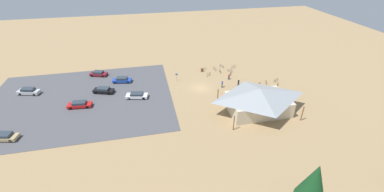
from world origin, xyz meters
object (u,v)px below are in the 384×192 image
car_white_second_row (137,95)px  visitor_by_pavilion (222,84)px  car_red_back_corner (80,104)px  lot_sign (177,76)px  bicycle_yellow_edge_south (233,67)px  bicycle_orange_lone_east (266,82)px  bicycle_black_edge_north (231,74)px  bicycle_teal_yard_center (276,80)px  car_silver_by_curb (29,91)px  car_black_inner_stall (104,90)px  trash_bin (202,70)px  bicycle_green_yard_left (220,71)px  car_blue_aisle_side (122,80)px  car_maroon_mid_lot (98,73)px  pine_far_east (314,182)px  bicycle_white_by_bin (204,69)px  bicycle_red_mid_cluster (215,69)px  bicycle_purple_trailside (230,71)px  bicycle_blue_near_porch (222,66)px  bicycle_black_yard_front (260,85)px  visitor_crossing_yard (239,83)px  car_tan_end_stall (4,136)px  bike_pavilion (259,99)px  bicycle_silver_near_sign (209,74)px  visitor_near_lot (229,76)px

car_white_second_row → visitor_by_pavilion: visitor_by_pavilion is taller
car_red_back_corner → lot_sign: bearing=-161.2°
bicycle_yellow_edge_south → bicycle_orange_lone_east: 11.14m
bicycle_black_edge_north → bicycle_teal_yard_center: bearing=148.7°
car_silver_by_curb → visitor_by_pavilion: (-43.79, 6.09, 0.15)m
car_black_inner_stall → bicycle_orange_lone_east: bearing=174.8°
trash_bin → bicycle_green_yard_left: size_ratio=0.50×
car_blue_aisle_side → car_white_second_row: size_ratio=0.95×
bicycle_orange_lone_east → car_maroon_mid_lot: bearing=-17.7°
pine_far_east → bicycle_white_by_bin: size_ratio=6.00×
bicycle_red_mid_cluster → bicycle_yellow_edge_south: bicycle_yellow_edge_south is taller
bicycle_purple_trailside → bicycle_black_edge_north: (0.51, 1.87, 0.00)m
visitor_by_pavilion → bicycle_blue_near_porch: bearing=-107.3°
lot_sign → car_black_inner_stall: (17.24, 2.21, -0.69)m
bicycle_yellow_edge_south → bicycle_black_yard_front: bearing=104.0°
bicycle_teal_yard_center → visitor_crossing_yard: visitor_crossing_yard is taller
pine_far_east → car_red_back_corner: size_ratio=1.63×
bicycle_orange_lone_east → car_white_second_row: bearing=0.6°
car_tan_end_stall → bike_pavilion: bearing=179.0°
bicycle_yellow_edge_south → car_black_inner_stall: (33.71, 6.57, 0.32)m
lot_sign → bicycle_yellow_edge_south: lot_sign is taller
bicycle_green_yard_left → car_black_inner_stall: (29.29, 4.81, 0.35)m
bicycle_orange_lone_east → bicycle_purple_trailside: bearing=-52.0°
car_tan_end_stall → car_blue_aisle_side: (-19.38, -17.65, 0.01)m
bicycle_teal_yard_center → bicycle_red_mid_cluster: 16.23m
bicycle_green_yard_left → car_silver_by_curb: 45.85m
bicycle_red_mid_cluster → car_tan_end_stall: car_tan_end_stall is taller
lot_sign → car_silver_by_curb: (33.77, -0.75, -0.62)m
bicycle_green_yard_left → car_tan_end_stall: bearing=21.9°
bike_pavilion → car_blue_aisle_side: 32.95m
bicycle_black_edge_north → bicycle_silver_near_sign: bearing=-7.3°
bicycle_orange_lone_east → car_black_inner_stall: bearing=-5.2°
bicycle_black_yard_front → visitor_near_lot: 7.93m
visitor_near_lot → visitor_crossing_yard: bearing=104.9°
bicycle_purple_trailside → visitor_near_lot: 4.61m
visitor_by_pavilion → car_blue_aisle_side: bearing=-18.1°
bicycle_teal_yard_center → car_red_back_corner: 45.71m
bicycle_black_edge_north → lot_sign: bearing=2.3°
bicycle_orange_lone_east → bike_pavilion: bearing=55.4°
bicycle_yellow_edge_south → car_white_second_row: car_white_second_row is taller
bicycle_orange_lone_east → car_black_inner_stall: 38.58m
car_maroon_mid_lot → visitor_crossing_yard: size_ratio=2.47×
bicycle_red_mid_cluster → bicycle_silver_near_sign: bicycle_silver_near_sign is taller
bicycle_white_by_bin → bicycle_orange_lone_east: bearing=141.7°
bicycle_white_by_bin → car_white_second_row: (18.05, 10.59, 0.29)m
car_red_back_corner → car_silver_by_curb: (12.16, -8.10, 0.08)m
lot_sign → bicycle_white_by_bin: 9.40m
car_tan_end_stall → visitor_by_pavilion: visitor_by_pavilion is taller
bicycle_white_by_bin → bicycle_silver_near_sign: bearing=97.1°
bicycle_purple_trailside → bicycle_yellow_edge_south: 2.55m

